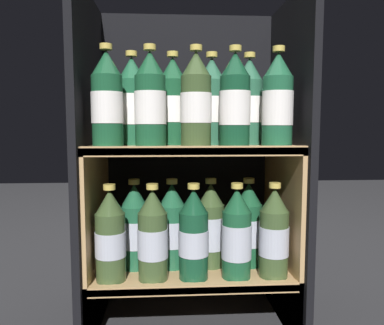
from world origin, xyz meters
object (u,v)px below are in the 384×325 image
bottle_lower_front_0 (110,238)px  bottle_lower_front_3 (236,236)px  bottle_upper_front_4 (278,102)px  bottle_lower_front_4 (274,235)px  bottle_upper_back_2 (212,104)px  bottle_upper_back_3 (249,104)px  bottle_upper_back_0 (132,104)px  bottle_lower_front_2 (192,236)px  bottle_lower_back_2 (211,227)px  bottle_upper_front_0 (107,101)px  bottle_lower_back_3 (248,226)px  bottle_upper_back_1 (173,104)px  bottle_upper_front_1 (150,102)px  bottle_lower_back_0 (135,228)px  bottle_lower_front_1 (153,237)px  bottle_upper_front_2 (196,102)px  bottle_lower_back_1 (172,228)px  bottle_upper_front_3 (235,102)px

bottle_lower_front_0 → bottle_lower_front_3: size_ratio=1.00×
bottle_upper_front_4 → bottle_lower_front_4: (-0.00, -0.00, -0.35)m
bottle_upper_back_2 → bottle_upper_back_3: bearing=-0.0°
bottle_upper_back_0 → bottle_lower_front_2: bottle_upper_back_0 is taller
bottle_lower_back_2 → bottle_lower_front_4: bearing=-28.7°
bottle_upper_front_0 → bottle_lower_back_3: bottle_upper_front_0 is taller
bottle_upper_front_0 → bottle_lower_front_2: bearing=0.0°
bottle_upper_back_1 → bottle_lower_front_3: size_ratio=1.00×
bottle_upper_back_2 → bottle_lower_front_2: 0.37m
bottle_lower_back_2 → bottle_lower_front_3: bearing=-55.9°
bottle_upper_back_1 → bottle_upper_front_0: bearing=-152.1°
bottle_lower_front_0 → bottle_lower_back_3: bearing=12.9°
bottle_lower_front_0 → bottle_lower_front_2: (0.22, 0.00, -0.00)m
bottle_upper_front_1 → bottle_lower_back_0: bearing=120.8°
bottle_upper_back_0 → bottle_lower_back_3: (0.33, -0.00, -0.35)m
bottle_lower_front_1 → bottle_lower_front_4: same height
bottle_upper_front_4 → bottle_lower_front_4: 0.35m
bottle_upper_front_2 → bottle_lower_back_2: bearing=60.7°
bottle_upper_back_2 → bottle_lower_back_2: (-0.00, -0.00, -0.36)m
bottle_upper_back_0 → bottle_lower_front_4: size_ratio=1.00×
bottle_upper_front_0 → bottle_lower_back_0: size_ratio=1.00×
bottle_upper_back_1 → bottle_upper_back_2: size_ratio=1.00×
bottle_upper_front_0 → bottle_lower_front_4: bearing=-0.0°
bottle_lower_back_0 → bottle_upper_back_2: bearing=0.0°
bottle_upper_front_1 → bottle_lower_back_2: (0.17, 0.09, -0.36)m
bottle_upper_back_2 → bottle_lower_back_1: size_ratio=1.00×
bottle_upper_back_3 → bottle_lower_front_2: (-0.17, -0.09, -0.35)m
bottle_lower_front_1 → bottle_lower_back_0: bearing=122.1°
bottle_upper_front_0 → bottle_upper_back_0: bearing=58.4°
bottle_upper_front_0 → bottle_lower_front_2: size_ratio=1.00×
bottle_lower_back_1 → bottle_lower_back_3: (0.22, 0.00, -0.00)m
bottle_upper_front_4 → bottle_upper_front_2: bearing=180.0°
bottle_lower_back_0 → bottle_lower_back_2: (0.22, 0.00, -0.00)m
bottle_upper_front_3 → bottle_lower_back_2: bearing=120.0°
bottle_upper_front_1 → bottle_lower_back_3: (0.28, 0.09, -0.35)m
bottle_upper_front_1 → bottle_upper_front_2: bearing=0.0°
bottle_upper_front_0 → bottle_upper_back_2: same height
bottle_upper_front_4 → bottle_upper_back_0: (-0.39, 0.09, 0.00)m
bottle_lower_front_1 → bottle_lower_back_0: same height
bottle_upper_front_4 → bottle_lower_front_3: bottle_upper_front_4 is taller
bottle_lower_front_1 → bottle_lower_back_2: bearing=28.4°
bottle_upper_back_2 → bottle_lower_back_3: bottle_upper_back_2 is taller
bottle_upper_back_1 → bottle_lower_front_0: (-0.17, -0.09, -0.35)m
bottle_upper_front_1 → bottle_lower_front_2: size_ratio=1.00×
bottle_upper_back_0 → bottle_lower_back_2: 0.42m
bottle_upper_front_4 → bottle_lower_back_3: bearing=120.9°
bottle_upper_back_3 → bottle_upper_back_0: bearing=180.0°
bottle_lower_front_3 → bottle_lower_back_3: bearing=60.1°
bottle_upper_back_1 → bottle_lower_front_4: (0.27, -0.09, -0.36)m
bottle_upper_front_3 → bottle_upper_back_1: same height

